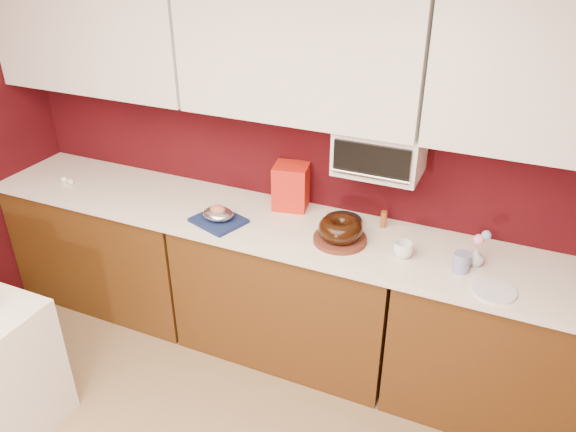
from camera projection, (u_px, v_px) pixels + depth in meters
The scene contains 26 objects.
wall_back at pixel (311, 150), 3.29m from camera, with size 4.00×0.02×2.50m, color #3B080C.
base_cabinet_left at pixel (115, 245), 3.91m from camera, with size 1.31×0.58×0.86m, color #502F10.
base_cabinet_center at pixel (289, 292), 3.44m from camera, with size 1.31×0.58×0.86m, color #502F10.
base_cabinet_right at pixel (519, 353), 2.97m from camera, with size 1.31×0.58×0.86m, color #502F10.
countertop at pixel (289, 228), 3.22m from camera, with size 4.00×0.62×0.04m, color white.
upper_cabinet_left at pixel (95, 31), 3.34m from camera, with size 1.31×0.33×0.70m, color white.
upper_cabinet_center at pixel (301, 52), 2.87m from camera, with size 1.31×0.33×0.70m, color white.
toaster_oven at pixel (380, 150), 2.96m from camera, with size 0.45×0.30×0.25m, color white.
toaster_oven_door at pixel (371, 161), 2.83m from camera, with size 0.40×0.02×0.18m, color black.
toaster_oven_handle at pixel (369, 176), 2.85m from camera, with size 0.02×0.02×0.42m, color silver.
cake_base at pixel (340, 239), 3.05m from camera, with size 0.29×0.29×0.03m, color #5A281B.
bundt_cake at pixel (340, 229), 3.02m from camera, with size 0.24×0.24×0.10m, color black.
navy_towel at pixel (219, 221), 3.24m from camera, with size 0.28×0.23×0.02m, color #14224E.
foil_ham_nest at pixel (218, 214), 3.22m from camera, with size 0.18×0.15×0.07m, color silver.
roasted_ham at pixel (218, 210), 3.21m from camera, with size 0.09×0.08×0.06m, color #C66C5A.
pandoro_box at pixel (291, 186), 3.35m from camera, with size 0.20×0.18×0.27m, color #AE0B16.
dark_pan at pixel (343, 222), 3.21m from camera, with size 0.21×0.21×0.04m, color black.
coffee_mug at pixel (403, 248), 2.91m from camera, with size 0.09×0.09×0.10m, color white.
blue_jar at pixel (461, 262), 2.79m from camera, with size 0.08×0.08×0.10m, color navy.
flower_vase at pixel (476, 256), 2.84m from camera, with size 0.07×0.07×0.11m, color silver.
flower_pink at pixel (479, 240), 2.79m from camera, with size 0.06×0.06×0.06m, color #FF93C2.
flower_blue at pixel (486, 235), 2.79m from camera, with size 0.05×0.05×0.05m, color #7BA8C5.
china_plate at pixel (494, 291), 2.66m from camera, with size 0.21×0.21×0.01m, color white.
amber_bottle at pixel (384, 219), 3.17m from camera, with size 0.03×0.03×0.10m, color brown.
egg_left at pixel (70, 181), 3.68m from camera, with size 0.05×0.04×0.04m, color silver.
egg_right at pixel (64, 179), 3.71m from camera, with size 0.05×0.04×0.04m, color white.
Camera 1 is at (1.12, -0.61, 2.50)m, focal length 35.00 mm.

